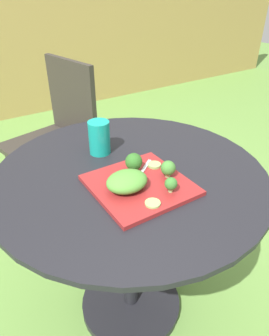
{
  "coord_description": "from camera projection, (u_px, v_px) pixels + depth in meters",
  "views": [
    {
      "loc": [
        -0.46,
        -0.75,
        1.29
      ],
      "look_at": [
        -0.01,
        -0.05,
        0.77
      ],
      "focal_mm": 33.05,
      "sensor_mm": 36.0,
      "label": 1
    }
  ],
  "objects": [
    {
      "name": "cucumber_slice_1",
      "position": [
        154.0,
        165.0,
        1.03
      ],
      "size": [
        0.04,
        0.04,
        0.01
      ],
      "primitive_type": "cylinder",
      "color": "#8EB766",
      "rests_on": "salad_plate"
    },
    {
      "name": "ground_plane",
      "position": [
        131.0,
        305.0,
        1.42
      ],
      "size": [
        12.0,
        12.0,
        0.0
      ],
      "primitive_type": "plane",
      "color": "#669342"
    },
    {
      "name": "cucumber_slice_0",
      "position": [
        153.0,
        203.0,
        0.86
      ],
      "size": [
        0.04,
        0.04,
        0.01
      ],
      "primitive_type": "cylinder",
      "color": "#8EB766",
      "rests_on": "salad_plate"
    },
    {
      "name": "broccoli_floret_0",
      "position": [
        171.0,
        184.0,
        0.9
      ],
      "size": [
        0.04,
        0.04,
        0.05
      ],
      "color": "#99B770",
      "rests_on": "salad_plate"
    },
    {
      "name": "drinking_glass",
      "position": [
        99.0,
        139.0,
        1.12
      ],
      "size": [
        0.08,
        0.08,
        0.12
      ],
      "color": "#149989",
      "rests_on": "patio_table"
    },
    {
      "name": "broccoli_floret_2",
      "position": [
        168.0,
        168.0,
        0.97
      ],
      "size": [
        0.05,
        0.05,
        0.05
      ],
      "color": "#99B770",
      "rests_on": "salad_plate"
    },
    {
      "name": "fork",
      "position": [
        141.0,
        174.0,
        0.99
      ],
      "size": [
        0.13,
        0.11,
        0.0
      ],
      "color": "silver",
      "rests_on": "salad_plate"
    },
    {
      "name": "patio_chair",
      "position": [
        59.0,
        128.0,
        1.82
      ],
      "size": [
        0.53,
        0.53,
        0.9
      ],
      "color": "#332D28",
      "rests_on": "ground_plane"
    },
    {
      "name": "patio_table",
      "position": [
        130.0,
        228.0,
        1.17
      ],
      "size": [
        0.92,
        0.92,
        0.73
      ],
      "color": "black",
      "rests_on": "ground_plane"
    },
    {
      "name": "salad_plate",
      "position": [
        140.0,
        185.0,
        0.95
      ],
      "size": [
        0.29,
        0.29,
        0.01
      ],
      "primitive_type": "cube",
      "color": "maroon",
      "rests_on": "patio_table"
    },
    {
      "name": "lettuce_mound",
      "position": [
        127.0,
        181.0,
        0.91
      ],
      "size": [
        0.13,
        0.1,
        0.05
      ],
      "primitive_type": "ellipsoid",
      "color": "#519338",
      "rests_on": "salad_plate"
    },
    {
      "name": "broccoli_floret_1",
      "position": [
        135.0,
        162.0,
        0.99
      ],
      "size": [
        0.06,
        0.06,
        0.06
      ],
      "color": "#99B770",
      "rests_on": "salad_plate"
    }
  ]
}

